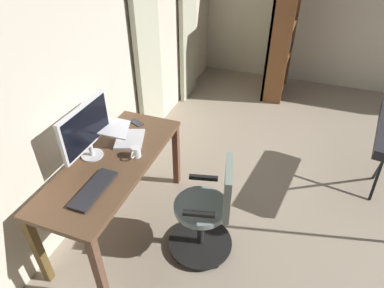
% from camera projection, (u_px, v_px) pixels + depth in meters
% --- Properties ---
extents(back_room_partition, '(5.83, 0.10, 2.67)m').
position_uv_depth(back_room_partition, '(114.00, 47.00, 3.23)').
color(back_room_partition, beige).
rests_on(back_room_partition, ground).
extents(curtain_left_panel, '(0.52, 0.06, 2.50)m').
position_uv_depth(curtain_left_panel, '(188.00, 12.00, 4.57)').
color(curtain_left_panel, '#B8B89D').
rests_on(curtain_left_panel, ground).
extents(curtain_right_panel, '(0.52, 0.06, 2.50)m').
position_uv_depth(curtain_right_panel, '(147.00, 41.00, 3.61)').
color(curtain_right_panel, '#B8B89D').
rests_on(curtain_right_panel, ground).
extents(desk, '(1.51, 0.61, 0.75)m').
position_uv_depth(desk, '(113.00, 170.00, 2.79)').
color(desk, brown).
rests_on(desk, ground).
extents(office_chair, '(0.56, 0.56, 0.92)m').
position_uv_depth(office_chair, '(208.00, 213.00, 2.71)').
color(office_chair, black).
rests_on(office_chair, ground).
extents(computer_monitor, '(0.60, 0.18, 0.48)m').
position_uv_depth(computer_monitor, '(86.00, 128.00, 2.62)').
color(computer_monitor, silver).
rests_on(computer_monitor, desk).
extents(computer_keyboard, '(0.44, 0.15, 0.02)m').
position_uv_depth(computer_keyboard, '(94.00, 189.00, 2.44)').
color(computer_keyboard, '#232328').
rests_on(computer_keyboard, desk).
extents(laptop, '(0.40, 0.44, 0.17)m').
position_uv_depth(laptop, '(124.00, 135.00, 2.93)').
color(laptop, silver).
rests_on(laptop, desk).
extents(cell_phone_face_up, '(0.12, 0.16, 0.01)m').
position_uv_depth(cell_phone_face_up, '(136.00, 123.00, 3.19)').
color(cell_phone_face_up, '#333338').
rests_on(cell_phone_face_up, desk).
extents(mug_coffee, '(0.12, 0.08, 0.09)m').
position_uv_depth(mug_coffee, '(136.00, 152.00, 2.75)').
color(mug_coffee, white).
rests_on(mug_coffee, desk).
extents(bookshelf, '(0.77, 0.30, 1.75)m').
position_uv_depth(bookshelf, '(279.00, 37.00, 4.86)').
color(bookshelf, brown).
rests_on(bookshelf, ground).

